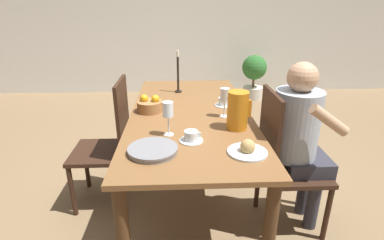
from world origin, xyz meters
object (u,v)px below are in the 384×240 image
object	(u,v)px
person_seated	(300,135)
teacup_near_person	(191,137)
serving_tray	(153,150)
potted_plant	(254,74)
wine_glass_juice	(168,111)
chair_person_side	(283,161)
fruit_bowl	(150,105)
bread_plate	(247,149)
teacup_across	(224,102)
candlestick_tall	(178,76)
wine_glass_water	(225,96)
chair_opposite	(110,142)
red_pitcher	(238,110)

from	to	relation	value
person_seated	teacup_near_person	distance (m)	0.75
serving_tray	teacup_near_person	bearing A→B (deg)	31.15
person_seated	potted_plant	world-z (taller)	person_seated
wine_glass_juice	chair_person_side	bearing A→B (deg)	4.46
chair_person_side	fruit_bowl	size ratio (longest dim) A/B	5.27
person_seated	bread_plate	bearing A→B (deg)	-52.00
wine_glass_juice	serving_tray	distance (m)	0.28
teacup_across	candlestick_tall	bearing A→B (deg)	132.44
wine_glass_water	bread_plate	world-z (taller)	wine_glass_water
wine_glass_juice	serving_tray	size ratio (longest dim) A/B	0.78
potted_plant	fruit_bowl	bearing A→B (deg)	-118.93
chair_opposite	potted_plant	size ratio (longest dim) A/B	1.39
teacup_near_person	serving_tray	world-z (taller)	teacup_near_person
serving_tray	bread_plate	xyz separation A→B (m)	(0.51, -0.03, 0.01)
chair_person_side	wine_glass_juice	world-z (taller)	chair_person_side
wine_glass_water	potted_plant	distance (m)	2.90
chair_opposite	person_seated	world-z (taller)	person_seated
person_seated	wine_glass_water	world-z (taller)	person_seated
person_seated	bread_plate	distance (m)	0.55
teacup_near_person	bread_plate	size ratio (longest dim) A/B	0.65
fruit_bowl	candlestick_tall	size ratio (longest dim) A/B	0.51
person_seated	wine_glass_juice	world-z (taller)	person_seated
person_seated	serving_tray	distance (m)	0.99
teacup_near_person	teacup_across	bearing A→B (deg)	65.80
teacup_near_person	teacup_across	world-z (taller)	same
teacup_across	fruit_bowl	xyz separation A→B (m)	(-0.57, -0.10, 0.02)
wine_glass_juice	teacup_near_person	world-z (taller)	wine_glass_juice
red_pitcher	fruit_bowl	xyz separation A→B (m)	(-0.59, 0.35, -0.08)
red_pitcher	chair_opposite	bearing A→B (deg)	161.12
bread_plate	potted_plant	xyz separation A→B (m)	(0.85, 3.27, -0.36)
bread_plate	wine_glass_water	bearing A→B (deg)	95.03
bread_plate	chair_person_side	bearing A→B (deg)	43.52
chair_opposite	wine_glass_juice	distance (m)	0.72
chair_person_side	potted_plant	distance (m)	3.00
teacup_near_person	chair_person_side	bearing A→B (deg)	13.64
chair_opposite	red_pitcher	bearing A→B (deg)	-108.88
chair_person_side	teacup_near_person	xyz separation A→B (m)	(-0.63, -0.15, 0.26)
teacup_near_person	fruit_bowl	distance (m)	0.59
teacup_across	potted_plant	bearing A→B (deg)	70.83
chair_person_side	chair_opposite	distance (m)	1.27
chair_opposite	person_seated	bearing A→B (deg)	-103.24
chair_person_side	person_seated	xyz separation A→B (m)	(0.10, 0.02, 0.18)
wine_glass_juice	red_pitcher	bearing A→B (deg)	10.69
red_pitcher	teacup_across	distance (m)	0.46
chair_person_side	person_seated	bearing A→B (deg)	101.39
bread_plate	candlestick_tall	xyz separation A→B (m)	(-0.37, 1.17, 0.12)
bread_plate	teacup_across	bearing A→B (deg)	91.27
chair_person_side	person_seated	distance (m)	0.21
serving_tray	teacup_across	bearing A→B (deg)	56.67
serving_tray	potted_plant	world-z (taller)	serving_tray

